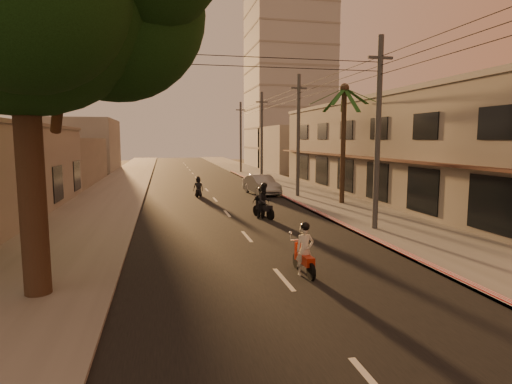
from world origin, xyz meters
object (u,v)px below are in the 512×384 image
Objects in this scene: parked_car at (261,185)px; palm_tree at (344,95)px; scooter_red at (304,252)px; scooter_mid_a at (264,202)px; scooter_mid_b at (261,203)px; scooter_far_a at (198,188)px.

palm_tree is at bearing -65.07° from parked_car.
parked_car is (3.14, 19.86, 0.00)m from scooter_red.
scooter_mid_a reaches higher than parked_car.
palm_tree is at bearing 31.90° from scooter_mid_b.
parked_car is at bearing 58.05° from scooter_mid_a.
scooter_red reaches higher than scooter_mid_b.
scooter_mid_b is at bearing -152.24° from palm_tree.
palm_tree is at bearing 11.48° from scooter_mid_a.
scooter_far_a is at bearing 92.05° from scooter_red.
scooter_mid_a is at bearing -77.64° from scooter_mid_b.
scooter_red is 10.40m from scooter_mid_b.
scooter_mid_a is at bearing -110.51° from parked_car.
scooter_red is 1.02× the size of scooter_mid_b.
palm_tree is at bearing -19.51° from scooter_far_a.
scooter_far_a reaches higher than parked_car.
palm_tree is 1.70× the size of parked_car.
scooter_red is 9.92m from scooter_mid_a.
scooter_red is 0.89× the size of scooter_mid_a.
scooter_red is 0.37× the size of parked_car.
scooter_far_a is (-1.82, 19.41, -0.05)m from scooter_red.
scooter_red is at bearing -107.44° from parked_car.
scooter_far_a is (-2.76, 9.06, -0.05)m from scooter_mid_b.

